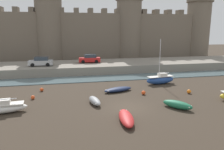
{
  "coord_description": "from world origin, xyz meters",
  "views": [
    {
      "loc": [
        -6.02,
        -20.59,
        7.96
      ],
      "look_at": [
        -0.71,
        4.6,
        2.5
      ],
      "focal_mm": 35.0,
      "sensor_mm": 36.0,
      "label": 1
    }
  ],
  "objects_px": {
    "mooring_buoy_mid_mud": "(42,90)",
    "car_quay_west": "(90,59)",
    "mooring_buoy_off_centre": "(189,92)",
    "rowboat_foreground_left": "(95,101)",
    "mooring_buoy_near_shore": "(33,97)",
    "rowboat_foreground_right": "(118,89)",
    "mooring_buoy_near_channel": "(143,93)",
    "rowboat_midflat_left": "(126,118)",
    "rowboat_foreground_centre": "(177,104)",
    "sailboat_near_channel_right": "(160,79)",
    "car_quay_centre_west": "(41,62)"
  },
  "relations": [
    {
      "from": "mooring_buoy_mid_mud",
      "to": "car_quay_west",
      "type": "bearing_deg",
      "value": 59.9
    },
    {
      "from": "mooring_buoy_mid_mud",
      "to": "mooring_buoy_off_centre",
      "type": "xyz_separation_m",
      "value": [
        18.2,
        -4.86,
        0.02
      ]
    },
    {
      "from": "rowboat_foreground_left",
      "to": "mooring_buoy_near_shore",
      "type": "xyz_separation_m",
      "value": [
        -6.77,
        3.1,
        -0.15
      ]
    },
    {
      "from": "rowboat_foreground_right",
      "to": "mooring_buoy_mid_mud",
      "type": "xyz_separation_m",
      "value": [
        -9.68,
        2.19,
        -0.06
      ]
    },
    {
      "from": "mooring_buoy_near_channel",
      "to": "mooring_buoy_off_centre",
      "type": "xyz_separation_m",
      "value": [
        5.77,
        -0.7,
        -0.0
      ]
    },
    {
      "from": "rowboat_midflat_left",
      "to": "mooring_buoy_mid_mud",
      "type": "relative_size",
      "value": 8.47
    },
    {
      "from": "rowboat_foreground_left",
      "to": "mooring_buoy_off_centre",
      "type": "xyz_separation_m",
      "value": [
        12.1,
        1.44,
        -0.12
      ]
    },
    {
      "from": "rowboat_foreground_centre",
      "to": "rowboat_midflat_left",
      "type": "xyz_separation_m",
      "value": [
        -5.98,
        -2.03,
        -0.06
      ]
    },
    {
      "from": "sailboat_near_channel_right",
      "to": "mooring_buoy_mid_mud",
      "type": "relative_size",
      "value": 13.97
    },
    {
      "from": "rowboat_foreground_right",
      "to": "rowboat_foreground_left",
      "type": "xyz_separation_m",
      "value": [
        -3.57,
        -4.11,
        0.07
      ]
    },
    {
      "from": "car_quay_west",
      "to": "rowboat_foreground_left",
      "type": "bearing_deg",
      "value": -94.76
    },
    {
      "from": "mooring_buoy_near_channel",
      "to": "mooring_buoy_off_centre",
      "type": "height_order",
      "value": "same"
    },
    {
      "from": "rowboat_midflat_left",
      "to": "mooring_buoy_near_channel",
      "type": "relative_size",
      "value": 7.83
    },
    {
      "from": "sailboat_near_channel_right",
      "to": "rowboat_foreground_centre",
      "type": "bearing_deg",
      "value": -104.4
    },
    {
      "from": "rowboat_foreground_centre",
      "to": "rowboat_foreground_left",
      "type": "relative_size",
      "value": 1.04
    },
    {
      "from": "rowboat_foreground_centre",
      "to": "car_quay_west",
      "type": "xyz_separation_m",
      "value": [
        -6.46,
        22.7,
        1.9
      ]
    },
    {
      "from": "sailboat_near_channel_right",
      "to": "rowboat_foreground_left",
      "type": "height_order",
      "value": "sailboat_near_channel_right"
    },
    {
      "from": "rowboat_midflat_left",
      "to": "car_quay_centre_west",
      "type": "distance_m",
      "value": 24.53
    },
    {
      "from": "mooring_buoy_near_shore",
      "to": "rowboat_foreground_left",
      "type": "bearing_deg",
      "value": -24.61
    },
    {
      "from": "rowboat_midflat_left",
      "to": "mooring_buoy_off_centre",
      "type": "height_order",
      "value": "rowboat_midflat_left"
    },
    {
      "from": "mooring_buoy_near_channel",
      "to": "car_quay_west",
      "type": "distance_m",
      "value": 18.25
    },
    {
      "from": "rowboat_foreground_centre",
      "to": "car_quay_centre_west",
      "type": "bearing_deg",
      "value": 126.61
    },
    {
      "from": "rowboat_foreground_left",
      "to": "rowboat_foreground_right",
      "type": "bearing_deg",
      "value": 49.04
    },
    {
      "from": "rowboat_foreground_left",
      "to": "car_quay_west",
      "type": "relative_size",
      "value": 0.71
    },
    {
      "from": "rowboat_midflat_left",
      "to": "mooring_buoy_mid_mud",
      "type": "height_order",
      "value": "rowboat_midflat_left"
    },
    {
      "from": "mooring_buoy_near_channel",
      "to": "mooring_buoy_mid_mud",
      "type": "bearing_deg",
      "value": 161.48
    },
    {
      "from": "rowboat_foreground_centre",
      "to": "mooring_buoy_off_centre",
      "type": "bearing_deg",
      "value": 48.24
    },
    {
      "from": "mooring_buoy_near_channel",
      "to": "mooring_buoy_off_centre",
      "type": "relative_size",
      "value": 1.0
    },
    {
      "from": "mooring_buoy_off_centre",
      "to": "mooring_buoy_near_shore",
      "type": "bearing_deg",
      "value": 174.97
    },
    {
      "from": "rowboat_foreground_centre",
      "to": "mooring_buoy_near_shore",
      "type": "xyz_separation_m",
      "value": [
        -14.86,
        6.14,
        -0.18
      ]
    },
    {
      "from": "mooring_buoy_near_channel",
      "to": "car_quay_centre_west",
      "type": "relative_size",
      "value": 0.12
    },
    {
      "from": "mooring_buoy_mid_mud",
      "to": "rowboat_midflat_left",
      "type": "bearing_deg",
      "value": -54.17
    },
    {
      "from": "rowboat_foreground_right",
      "to": "sailboat_near_channel_right",
      "type": "relative_size",
      "value": 0.63
    },
    {
      "from": "sailboat_near_channel_right",
      "to": "car_quay_centre_west",
      "type": "height_order",
      "value": "sailboat_near_channel_right"
    },
    {
      "from": "rowboat_foreground_right",
      "to": "mooring_buoy_near_channel",
      "type": "height_order",
      "value": "rowboat_foreground_right"
    },
    {
      "from": "rowboat_midflat_left",
      "to": "mooring_buoy_off_centre",
      "type": "relative_size",
      "value": 7.85
    },
    {
      "from": "rowboat_midflat_left",
      "to": "car_quay_centre_west",
      "type": "bearing_deg",
      "value": 112.36
    },
    {
      "from": "rowboat_foreground_centre",
      "to": "rowboat_foreground_left",
      "type": "height_order",
      "value": "rowboat_foreground_centre"
    },
    {
      "from": "mooring_buoy_near_shore",
      "to": "mooring_buoy_off_centre",
      "type": "relative_size",
      "value": 0.88
    },
    {
      "from": "mooring_buoy_mid_mud",
      "to": "car_quay_west",
      "type": "xyz_separation_m",
      "value": [
        7.74,
        13.36,
        2.07
      ]
    },
    {
      "from": "mooring_buoy_off_centre",
      "to": "rowboat_foreground_left",
      "type": "bearing_deg",
      "value": -173.21
    },
    {
      "from": "mooring_buoy_mid_mud",
      "to": "car_quay_west",
      "type": "distance_m",
      "value": 15.58
    },
    {
      "from": "sailboat_near_channel_right",
      "to": "mooring_buoy_near_channel",
      "type": "height_order",
      "value": "sailboat_near_channel_right"
    },
    {
      "from": "mooring_buoy_near_shore",
      "to": "car_quay_west",
      "type": "height_order",
      "value": "car_quay_west"
    },
    {
      "from": "mooring_buoy_mid_mud",
      "to": "mooring_buoy_near_channel",
      "type": "distance_m",
      "value": 13.11
    },
    {
      "from": "rowboat_foreground_left",
      "to": "mooring_buoy_mid_mud",
      "type": "distance_m",
      "value": 8.78
    },
    {
      "from": "rowboat_midflat_left",
      "to": "mooring_buoy_mid_mud",
      "type": "xyz_separation_m",
      "value": [
        -8.22,
        11.38,
        -0.11
      ]
    },
    {
      "from": "car_quay_centre_west",
      "to": "rowboat_foreground_centre",
      "type": "bearing_deg",
      "value": -53.39
    },
    {
      "from": "sailboat_near_channel_right",
      "to": "car_quay_centre_west",
      "type": "relative_size",
      "value": 1.57
    },
    {
      "from": "sailboat_near_channel_right",
      "to": "mooring_buoy_near_shore",
      "type": "distance_m",
      "value": 17.77
    }
  ]
}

